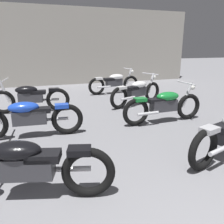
{
  "coord_description": "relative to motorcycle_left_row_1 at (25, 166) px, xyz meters",
  "views": [
    {
      "loc": [
        -1.41,
        0.18,
        1.84
      ],
      "look_at": [
        0.0,
        4.33,
        0.55
      ],
      "focal_mm": 36.1,
      "sensor_mm": 36.0,
      "label": 1
    }
  ],
  "objects": [
    {
      "name": "motorcycle_right_row_3",
      "position": [
        3.26,
        3.81,
        0.0
      ],
      "size": [
        2.07,
        0.97,
        0.97
      ],
      "color": "black",
      "rests_on": "ground"
    },
    {
      "name": "motorcycle_right_row_4",
      "position": [
        3.19,
        5.8,
        0.0
      ],
      "size": [
        2.17,
        0.68,
        0.97
      ],
      "color": "black",
      "rests_on": "ground"
    },
    {
      "name": "motorcycle_right_row_2",
      "position": [
        3.16,
        2.02,
        0.0
      ],
      "size": [
        2.17,
        0.68,
        0.97
      ],
      "color": "black",
      "rests_on": "ground"
    },
    {
      "name": "motorcycle_left_row_3",
      "position": [
        0.03,
        4.03,
        0.0
      ],
      "size": [
        2.17,
        0.68,
        0.97
      ],
      "color": "black",
      "rests_on": "ground"
    },
    {
      "name": "back_wall",
      "position": [
        1.63,
        8.66,
        1.35
      ],
      "size": [
        13.12,
        0.24,
        3.6
      ],
      "primitive_type": "cube",
      "color": "#9E998E",
      "rests_on": "ground"
    },
    {
      "name": "motorcycle_left_row_2",
      "position": [
        0.02,
        2.06,
        0.0
      ],
      "size": [
        2.17,
        0.68,
        0.97
      ],
      "color": "black",
      "rests_on": "ground"
    },
    {
      "name": "motorcycle_left_row_1",
      "position": [
        0.0,
        0.0,
        0.0
      ],
      "size": [
        2.12,
        0.85,
        0.97
      ],
      "color": "black",
      "rests_on": "ground"
    }
  ]
}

